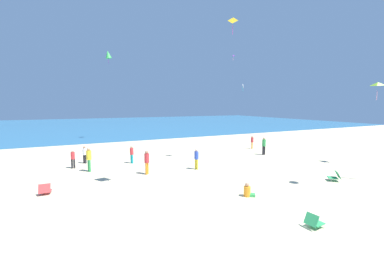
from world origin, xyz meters
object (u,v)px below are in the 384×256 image
Objects in this scene: person_1 at (132,153)px; person_7 at (147,161)px; person_5 at (73,158)px; kite_lime at (378,84)px; person_4 at (252,141)px; person_6 at (85,153)px; beach_chair_far_left at (335,176)px; beach_chair_near_camera at (45,190)px; person_3 at (196,157)px; kite_yellow at (233,20)px; beach_chair_far_right at (314,221)px; person_8 at (264,145)px; kite_purple at (233,56)px; person_2 at (89,158)px; kite_white at (243,86)px; person_0 at (248,191)px; kite_green at (108,55)px.

person_1 is 3.56m from person_7.
person_5 is 23.72m from kite_lime.
person_4 and person_5 have the same top height.
person_4 is 16.70m from person_6.
person_5 is (-14.95, 10.28, 0.52)m from beach_chair_far_left.
beach_chair_near_camera is (-16.12, 5.10, -0.03)m from beach_chair_far_left.
kite_yellow is at bearing -177.36° from person_3.
person_8 is (7.67, 11.21, 0.71)m from beach_chair_far_right.
person_4 is 1.85× the size of kite_purple.
person_3 is at bearing -81.66° from person_8.
person_8 is at bearing -84.06° from person_5.
person_1 is 1.01× the size of person_6.
person_2 is at bearing -29.36° from beach_chair_near_camera.
person_7 is at bearing 72.31° from person_6.
kite_purple is (3.50, 10.32, 10.56)m from person_8.
kite_lime is (20.38, -10.39, 5.51)m from person_6.
kite_white is at bearing -171.75° from person_2.
kite_purple is at bearing 56.44° from beach_chair_far_right.
beach_chair_far_right is 0.44× the size of person_7.
person_4 is 1.04× the size of kite_yellow.
person_4 is (9.08, 10.68, 0.55)m from person_0.
beach_chair_far_right is 3.61m from person_0.
person_8 is (8.10, 1.85, 0.08)m from person_3.
beach_chair_far_left is at bearing -110.45° from person_5.
kite_white is at bearing -69.58° from beach_chair_far_left.
person_4 is at bearing -45.03° from kite_green.
person_2 is at bearing -129.00° from person_5.
beach_chair_far_right is 14.57m from kite_lime.
kite_lime is at bearing -53.71° from kite_green.
person_8 reaches higher than person_0.
kite_lime reaches higher than beach_chair_near_camera.
kite_lime is (12.91, -4.93, 5.44)m from person_3.
beach_chair_far_left is 7.04m from beach_chair_far_right.
kite_purple reaches higher than person_2.
person_8 is (-1.12, -3.06, 0.16)m from person_4.
beach_chair_far_left is at bearing -14.73° from person_8.
kite_lime is (21.19, -9.11, 5.52)m from person_5.
person_3 reaches higher than person_4.
person_3 is at bearing 111.39° from person_1.
beach_chair_near_camera is 26.87m from kite_white.
kite_lime reaches higher than person_6.
person_1 is 0.83× the size of person_2.
person_0 is 0.45× the size of person_7.
kite_green is at bearing -2.50° from person_5.
kite_lime is (16.89, -8.80, 5.50)m from person_1.
person_1 is (-10.65, 9.97, 0.54)m from beach_chair_far_left.
person_0 is 0.48× the size of person_3.
kite_lime reaches higher than person_7.
person_8 is at bearing 112.34° from person_6.
kite_purple is (19.89, 7.98, 10.72)m from person_5.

